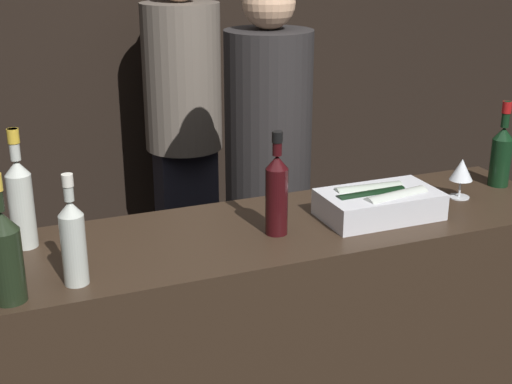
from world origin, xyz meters
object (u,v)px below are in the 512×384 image
(person_in_hoodie, at_px, (268,165))
(person_blond_tee, at_px, (183,117))
(wine_glass, at_px, (462,171))
(ice_bin_with_bottles, at_px, (379,203))
(rose_wine_bottle, at_px, (21,199))
(champagne_bottle, at_px, (5,253))
(red_wine_bottle_black_foil, at_px, (277,191))
(red_wine_bottle_burgundy, at_px, (501,153))
(white_wine_bottle, at_px, (73,239))

(person_in_hoodie, xyz_separation_m, person_blond_tee, (-0.11, 0.89, 0.01))
(person_in_hoodie, bearing_deg, wine_glass, 83.17)
(ice_bin_with_bottles, bearing_deg, rose_wine_bottle, 170.33)
(wine_glass, relative_size, person_blond_tee, 0.08)
(ice_bin_with_bottles, distance_m, person_blond_tee, 1.60)
(person_in_hoodie, relative_size, person_blond_tee, 0.98)
(champagne_bottle, distance_m, red_wine_bottle_black_foil, 0.85)
(person_in_hoodie, bearing_deg, red_wine_bottle_burgundy, 96.50)
(red_wine_bottle_burgundy, xyz_separation_m, person_blond_tee, (-0.84, 1.47, -0.12))
(rose_wine_bottle, bearing_deg, ice_bin_with_bottles, -9.67)
(rose_wine_bottle, bearing_deg, person_blond_tee, 56.48)
(wine_glass, height_order, white_wine_bottle, white_wine_bottle)
(red_wine_bottle_black_foil, bearing_deg, person_in_hoodie, 69.35)
(wine_glass, relative_size, person_in_hoodie, 0.08)
(wine_glass, relative_size, white_wine_bottle, 0.46)
(rose_wine_bottle, height_order, red_wine_bottle_burgundy, rose_wine_bottle)
(rose_wine_bottle, xyz_separation_m, person_blond_tee, (0.92, 1.39, -0.15))
(person_blond_tee, bearing_deg, red_wine_bottle_burgundy, -45.76)
(person_in_hoodie, bearing_deg, white_wine_bottle, -3.98)
(ice_bin_with_bottles, distance_m, person_in_hoodie, 0.70)
(red_wine_bottle_burgundy, relative_size, person_in_hoodie, 0.19)
(ice_bin_with_bottles, relative_size, white_wine_bottle, 1.26)
(wine_glass, xyz_separation_m, champagne_bottle, (-1.60, -0.21, 0.03))
(champagne_bottle, distance_m, person_in_hoodie, 1.39)
(ice_bin_with_bottles, distance_m, rose_wine_bottle, 1.17)
(ice_bin_with_bottles, relative_size, rose_wine_bottle, 1.07)
(red_wine_bottle_black_foil, bearing_deg, champagne_bottle, -169.63)
(red_wine_bottle_black_foil, bearing_deg, wine_glass, 4.18)
(white_wine_bottle, bearing_deg, red_wine_bottle_burgundy, 8.05)
(wine_glass, bearing_deg, red_wine_bottle_black_foil, -175.82)
(white_wine_bottle, height_order, person_in_hoodie, person_in_hoodie)
(red_wine_bottle_black_foil, bearing_deg, white_wine_bottle, -169.86)
(ice_bin_with_bottles, height_order, red_wine_bottle_burgundy, red_wine_bottle_burgundy)
(white_wine_bottle, relative_size, champagne_bottle, 0.90)
(ice_bin_with_bottles, bearing_deg, wine_glass, 8.19)
(ice_bin_with_bottles, xyz_separation_m, rose_wine_bottle, (-1.15, 0.20, 0.10))
(wine_glass, bearing_deg, white_wine_bottle, -173.03)
(wine_glass, xyz_separation_m, red_wine_bottle_black_foil, (-0.76, -0.06, 0.04))
(champagne_bottle, bearing_deg, red_wine_bottle_black_foil, 10.37)
(white_wine_bottle, distance_m, champagne_bottle, 0.18)
(champagne_bottle, bearing_deg, rose_wine_bottle, 78.84)
(ice_bin_with_bottles, height_order, wine_glass, wine_glass)
(white_wine_bottle, bearing_deg, person_blond_tee, 64.58)
(red_wine_bottle_black_foil, bearing_deg, ice_bin_with_bottles, 0.21)
(white_wine_bottle, xyz_separation_m, person_in_hoodie, (0.92, 0.81, -0.14))
(person_blond_tee, bearing_deg, rose_wine_bottle, -108.96)
(wine_glass, bearing_deg, person_in_hoodie, 128.46)
(champagne_bottle, bearing_deg, ice_bin_with_bottles, 7.21)
(champagne_bottle, relative_size, person_blond_tee, 0.20)
(person_in_hoodie, bearing_deg, red_wine_bottle_black_foil, 24.06)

